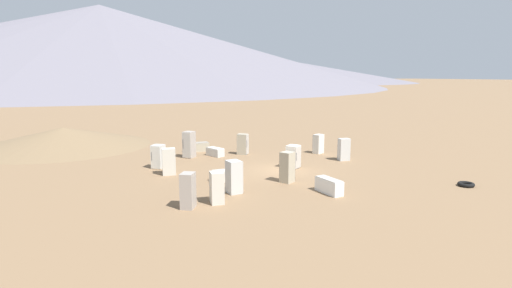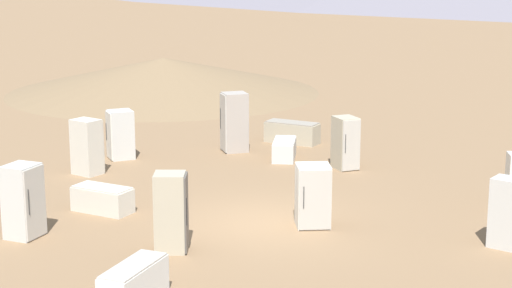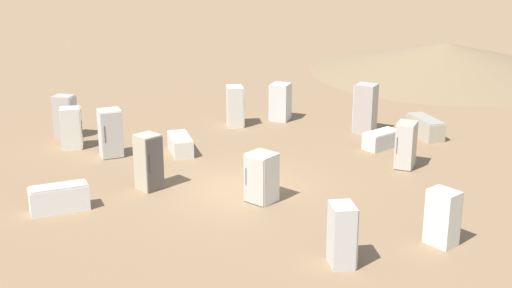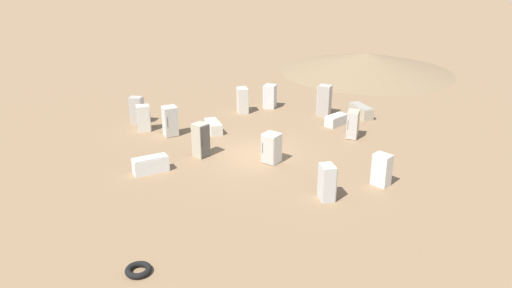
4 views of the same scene
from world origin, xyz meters
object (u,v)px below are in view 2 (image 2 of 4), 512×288
(discarded_fridge_14, at_px, (120,135))
(discarded_fridge_13, at_px, (292,132))
(discarded_fridge_1, at_px, (134,284))
(discarded_fridge_12, at_px, (346,143))
(discarded_fridge_6, at_px, (313,196))
(discarded_fridge_9, at_px, (171,212))
(discarded_fridge_3, at_px, (234,122))
(discarded_fridge_5, at_px, (284,149))
(discarded_fridge_11, at_px, (509,213))
(discarded_fridge_0, at_px, (103,199))
(discarded_fridge_2, at_px, (87,147))
(discarded_fridge_10, at_px, (23,201))

(discarded_fridge_14, bearing_deg, discarded_fridge_13, -90.41)
(discarded_fridge_1, distance_m, discarded_fridge_12, 11.30)
(discarded_fridge_6, relative_size, discarded_fridge_9, 0.86)
(discarded_fridge_3, bearing_deg, discarded_fridge_14, 88.75)
(discarded_fridge_5, xyz_separation_m, discarded_fridge_11, (7.98, -5.07, 0.48))
(discarded_fridge_9, height_order, discarded_fridge_11, discarded_fridge_9)
(discarded_fridge_5, bearing_deg, discarded_fridge_11, -54.23)
(discarded_fridge_3, height_order, discarded_fridge_5, discarded_fridge_3)
(discarded_fridge_3, distance_m, discarded_fridge_6, 8.10)
(discarded_fridge_0, bearing_deg, discarded_fridge_6, -74.06)
(discarded_fridge_2, height_order, discarded_fridge_6, discarded_fridge_2)
(discarded_fridge_6, relative_size, discarded_fridge_11, 0.95)
(discarded_fridge_5, relative_size, discarded_fridge_10, 0.91)
(discarded_fridge_14, bearing_deg, discarded_fridge_2, 137.95)
(discarded_fridge_3, height_order, discarded_fridge_14, discarded_fridge_3)
(discarded_fridge_2, height_order, discarded_fridge_11, discarded_fridge_2)
(discarded_fridge_3, distance_m, discarded_fridge_14, 3.71)
(discarded_fridge_2, xyz_separation_m, discarded_fridge_3, (2.36, 4.58, 0.15))
(discarded_fridge_2, relative_size, discarded_fridge_13, 0.89)
(discarded_fridge_11, relative_size, discarded_fridge_12, 1.00)
(discarded_fridge_2, xyz_separation_m, discarded_fridge_5, (4.29, 4.36, -0.51))
(discarded_fridge_1, xyz_separation_m, discarded_fridge_12, (-0.40, 11.28, 0.40))
(discarded_fridge_0, distance_m, discarded_fridge_11, 9.79)
(discarded_fridge_9, bearing_deg, discarded_fridge_10, -104.67)
(discarded_fridge_9, xyz_separation_m, discarded_fridge_13, (-2.35, 10.98, -0.51))
(discarded_fridge_2, height_order, discarded_fridge_9, discarded_fridge_9)
(discarded_fridge_5, bearing_deg, discarded_fridge_9, -101.70)
(discarded_fridge_3, height_order, discarded_fridge_13, discarded_fridge_3)
(discarded_fridge_12, relative_size, discarded_fridge_14, 1.02)
(discarded_fridge_0, xyz_separation_m, discarded_fridge_13, (0.78, 9.38, 0.04))
(discarded_fridge_6, xyz_separation_m, discarded_fridge_13, (-4.36, 7.96, -0.39))
(discarded_fridge_9, bearing_deg, discarded_fridge_2, -154.45)
(discarded_fridge_11, height_order, discarded_fridge_14, discarded_fridge_11)
(discarded_fridge_9, bearing_deg, discarded_fridge_12, 148.50)
(discarded_fridge_12, bearing_deg, discarded_fridge_11, 90.51)
(discarded_fridge_3, distance_m, discarded_fridge_11, 11.23)
(discarded_fridge_0, relative_size, discarded_fridge_12, 0.97)
(discarded_fridge_11, bearing_deg, discarded_fridge_2, -174.42)
(discarded_fridge_11, bearing_deg, discarded_fridge_5, 156.47)
(discarded_fridge_5, bearing_deg, discarded_fridge_14, -174.75)
(discarded_fridge_0, height_order, discarded_fridge_10, discarded_fridge_10)
(discarded_fridge_3, bearing_deg, discarded_fridge_2, 107.61)
(discarded_fridge_1, height_order, discarded_fridge_13, discarded_fridge_1)
(discarded_fridge_1, relative_size, discarded_fridge_12, 1.08)
(discarded_fridge_11, relative_size, discarded_fridge_13, 0.86)
(discarded_fridge_0, height_order, discarded_fridge_9, discarded_fridge_9)
(discarded_fridge_1, bearing_deg, discarded_fridge_3, -74.92)
(discarded_fridge_0, relative_size, discarded_fridge_3, 0.79)
(discarded_fridge_1, distance_m, discarded_fridge_11, 8.43)
(discarded_fridge_6, relative_size, discarded_fridge_13, 0.82)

